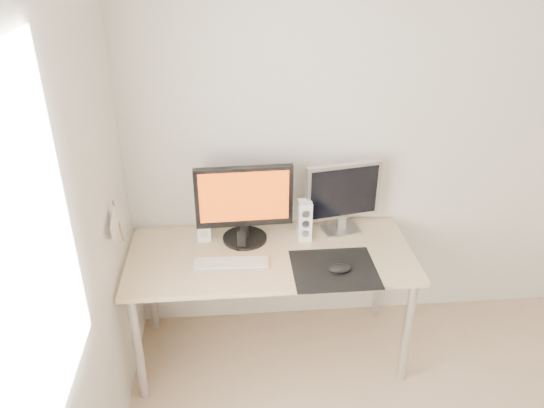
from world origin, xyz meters
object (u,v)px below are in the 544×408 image
mouse (339,269)px  speaker_left (204,221)px  second_monitor (343,195)px  speaker_right (305,220)px  phone_dock (242,243)px  main_monitor (244,202)px  keyboard (231,263)px  desk (271,265)px

mouse → speaker_left: speaker_left is taller
mouse → second_monitor: size_ratio=0.27×
speaker_right → phone_dock: (-0.37, -0.08, -0.09)m
speaker_right → main_monitor: bearing=178.7°
main_monitor → keyboard: 0.36m
mouse → main_monitor: 0.65m
speaker_left → keyboard: (0.15, -0.28, -0.11)m
second_monitor → phone_dock: size_ratio=4.01×
speaker_left → speaker_right: (0.58, -0.04, 0.00)m
keyboard → phone_dock: size_ratio=3.80×
desk → main_monitor: 0.39m
keyboard → phone_dock: bearing=67.9°
phone_dock → mouse: bearing=-29.0°
main_monitor → desk: bearing=-47.7°
mouse → desk: 0.42m
speaker_right → keyboard: speaker_right is taller
mouse → main_monitor: bearing=142.7°
mouse → main_monitor: size_ratio=0.22×
second_monitor → speaker_left: second_monitor is taller
speaker_right → speaker_left: bearing=175.8°
speaker_right → keyboard: size_ratio=0.57×
desk → keyboard: size_ratio=3.76×
second_monitor → main_monitor: bearing=-173.9°
main_monitor → phone_dock: (-0.02, -0.09, -0.22)m
mouse → keyboard: 0.58m
speaker_left → phone_dock: (0.21, -0.12, -0.09)m
main_monitor → mouse: bearing=-37.3°
desk → second_monitor: (0.44, 0.21, 0.32)m
main_monitor → speaker_right: size_ratio=2.28×
speaker_right → phone_dock: 0.39m
speaker_right → desk: bearing=-145.6°
phone_dock → speaker_right: bearing=12.2°
desk → phone_dock: (-0.16, 0.06, 0.11)m
mouse → keyboard: bearing=167.6°
mouse → desk: mouse is taller
mouse → main_monitor: (-0.48, 0.37, 0.23)m
desk → speaker_right: size_ratio=6.63×
mouse → desk: bearing=147.8°
mouse → second_monitor: second_monitor is taller
speaker_right → phone_dock: speaker_right is taller
second_monitor → phone_dock: 0.65m
main_monitor → phone_dock: bearing=-104.9°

